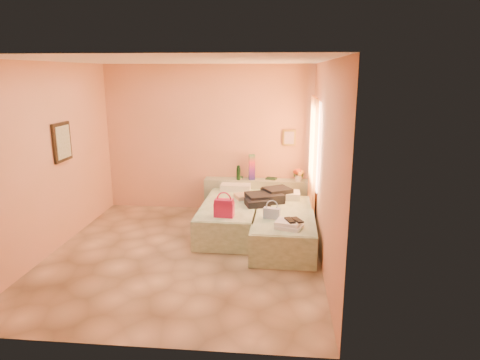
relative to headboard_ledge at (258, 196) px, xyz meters
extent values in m
plane|color=tan|center=(-0.98, -2.10, -0.33)|extent=(4.50, 4.50, 0.00)
cube|color=#E29878|center=(-0.98, 0.15, 1.07)|extent=(4.00, 0.02, 2.80)
cube|color=#E29878|center=(-2.98, -2.10, 1.07)|extent=(0.02, 4.50, 2.80)
cube|color=#E29878|center=(1.02, -2.10, 1.07)|extent=(0.02, 4.50, 2.80)
cube|color=white|center=(-0.98, -2.10, 2.47)|extent=(4.00, 4.50, 0.02)
cube|color=#FBC69B|center=(1.00, -0.85, 1.18)|extent=(0.02, 1.10, 1.40)
cube|color=#FF923C|center=(0.96, -1.00, 0.82)|extent=(0.05, 0.55, 2.20)
cube|color=#FF923C|center=(0.96, -0.40, 0.82)|extent=(0.05, 0.45, 2.20)
cube|color=black|center=(-2.95, -1.70, 1.28)|extent=(0.04, 0.50, 0.60)
cube|color=gold|center=(0.57, 0.12, 1.12)|extent=(0.25, 0.04, 0.30)
cube|color=#9AA889|center=(0.00, 0.00, 0.00)|extent=(2.05, 0.30, 0.65)
cube|color=beige|center=(-0.40, -1.05, -0.08)|extent=(0.94, 2.02, 0.50)
cube|color=beige|center=(0.50, -1.51, -0.08)|extent=(0.94, 2.02, 0.50)
cylinder|color=#12331A|center=(-0.37, -0.07, 0.46)|extent=(0.10, 0.10, 0.27)
cube|color=#B61644|center=(-0.12, -0.01, 0.57)|extent=(0.13, 0.13, 0.49)
cylinder|color=#437C52|center=(-0.36, 0.09, 0.34)|extent=(0.16, 0.16, 0.03)
cube|color=#22402A|center=(0.26, 0.04, 0.34)|extent=(0.23, 0.19, 0.03)
cube|color=silver|center=(0.77, -0.06, 0.47)|extent=(0.27, 0.27, 0.29)
cube|color=#B61644|center=(-0.42, -1.78, 0.31)|extent=(0.31, 0.19, 0.28)
cube|color=tan|center=(-0.15, -0.75, 0.21)|extent=(0.49, 0.45, 0.07)
cube|color=black|center=(0.22, -0.97, 0.27)|extent=(0.85, 0.85, 0.19)
cube|color=#476DAA|center=(0.31, -1.79, 0.26)|extent=(0.27, 0.15, 0.16)
cube|color=white|center=(0.57, -2.19, 0.23)|extent=(0.43, 0.40, 0.10)
cube|color=black|center=(0.63, -2.17, 0.29)|extent=(0.24, 0.28, 0.02)
camera|label=1|loc=(0.42, -7.94, 2.32)|focal=32.00mm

